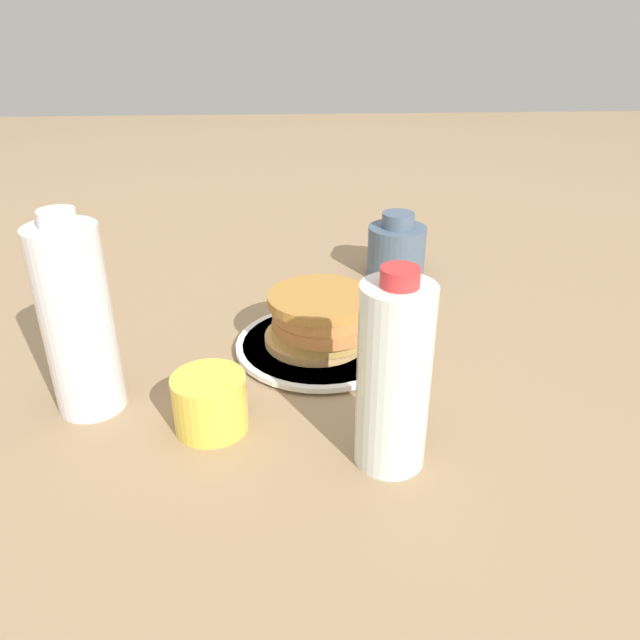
{
  "coord_description": "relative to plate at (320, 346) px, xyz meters",
  "views": [
    {
      "loc": [
        -0.78,
        0.04,
        0.44
      ],
      "look_at": [
        -0.02,
        -0.01,
        0.05
      ],
      "focal_mm": 35.0,
      "sensor_mm": 36.0,
      "label": 1
    }
  ],
  "objects": [
    {
      "name": "plate",
      "position": [
        0.0,
        0.0,
        0.0
      ],
      "size": [
        0.23,
        0.23,
        0.01
      ],
      "color": "white",
      "rests_on": "ground_plane"
    },
    {
      "name": "water_bottle_near",
      "position": [
        -0.23,
        -0.06,
        0.1
      ],
      "size": [
        0.07,
        0.07,
        0.22
      ],
      "color": "silver",
      "rests_on": "ground_plane"
    },
    {
      "name": "juice_glass",
      "position": [
        -0.17,
        0.13,
        0.03
      ],
      "size": [
        0.08,
        0.08,
        0.07
      ],
      "color": "yellow",
      "rests_on": "ground_plane"
    },
    {
      "name": "pancake_stack",
      "position": [
        -0.0,
        -0.0,
        0.04
      ],
      "size": [
        0.15,
        0.15,
        0.08
      ],
      "color": "tan",
      "rests_on": "plate"
    },
    {
      "name": "water_bottle_mid",
      "position": [
        -0.12,
        0.28,
        0.11
      ],
      "size": [
        0.08,
        0.08,
        0.24
      ],
      "color": "white",
      "rests_on": "ground_plane"
    },
    {
      "name": "cream_jug",
      "position": [
        0.26,
        -0.15,
        0.04
      ],
      "size": [
        0.1,
        0.1,
        0.11
      ],
      "color": "#4C6075",
      "rests_on": "ground_plane"
    },
    {
      "name": "ground_plane",
      "position": [
        0.02,
        0.01,
        -0.01
      ],
      "size": [
        4.0,
        4.0,
        0.0
      ],
      "primitive_type": "plane",
      "color": "#9E7F5B"
    }
  ]
}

